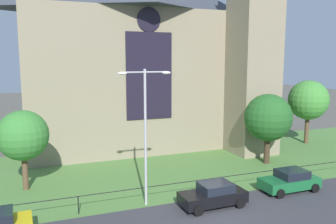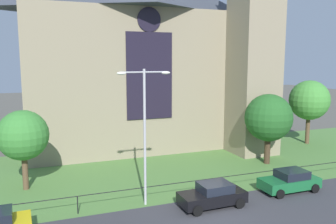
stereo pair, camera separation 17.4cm
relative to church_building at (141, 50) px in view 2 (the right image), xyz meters
name	(u,v)px [view 2 (the right image)]	position (x,y,z in m)	size (l,w,h in m)	color
ground	(160,166)	(-0.86, -8.42, -10.27)	(160.00, 160.00, 0.00)	#56544C
grass_verge	(168,172)	(-0.86, -10.42, -10.27)	(120.00, 20.00, 0.01)	#517F3D
church_building	(141,50)	(0.00, 0.00, 0.00)	(23.20, 16.20, 26.00)	gray
iron_railing	(197,182)	(-0.77, -15.92, -9.30)	(31.74, 0.07, 1.13)	black
tree_right_near	(269,118)	(8.35, -11.17, -6.15)	(4.18, 4.18, 6.24)	#423021
tree_right_far	(309,100)	(17.22, -6.35, -5.46)	(4.33, 4.33, 7.00)	brown
tree_left_near	(23,136)	(-11.70, -10.43, -6.35)	(3.54, 3.54, 5.72)	brown
streetlamp_near	(145,121)	(-4.48, -16.02, -4.82)	(3.37, 0.26, 8.63)	#B2B2B7
parked_car_black	(213,195)	(-0.59, -17.80, -9.53)	(4.24, 2.10, 1.51)	black
parked_car_green	(290,181)	(5.72, -17.38, -9.53)	(4.20, 2.02, 1.51)	#196033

